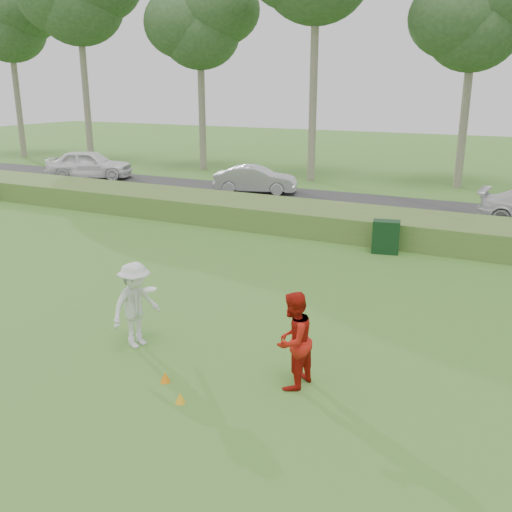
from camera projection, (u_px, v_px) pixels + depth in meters
The scene contains 13 objects.
ground at pixel (164, 372), 11.14m from camera, with size 120.00×120.00×0.00m, color #3B7426.
reed_strip at pixel (353, 223), 21.27m from camera, with size 80.00×3.00×0.90m, color #4B712D.
park_road at pixel (386, 209), 25.66m from camera, with size 80.00×6.00×0.06m, color #2D2D2D.
tree_0 at pixel (9, 22), 41.37m from camera, with size 6.76×6.76×13.00m.
tree_2 at pixel (200, 24), 35.11m from camera, with size 6.50×6.50×12.00m.
tree_4 at pixel (474, 18), 28.73m from camera, with size 6.24×6.24×11.50m.
player_white at pixel (136, 305), 12.02m from camera, with size 1.00×1.33×1.87m.
player_red at pixel (293, 340), 10.37m from camera, with size 0.90×0.70×1.85m, color #B7190F.
cone_orange at pixel (165, 377), 10.75m from camera, with size 0.19×0.19×0.21m, color orange.
cone_yellow at pixel (180, 398), 10.05m from camera, with size 0.18×0.18×0.20m, color #FFAF1A.
utility_cabinet at pixel (386, 237), 18.91m from camera, with size 0.88×0.55×1.09m, color #103217.
car_left at pixel (90, 164), 33.53m from camera, with size 1.97×4.91×1.67m, color white.
car_mid at pixel (256, 179), 29.10m from camera, with size 1.46×4.18×1.38m, color silver.
Camera 1 is at (6.13, -8.12, 5.39)m, focal length 40.00 mm.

